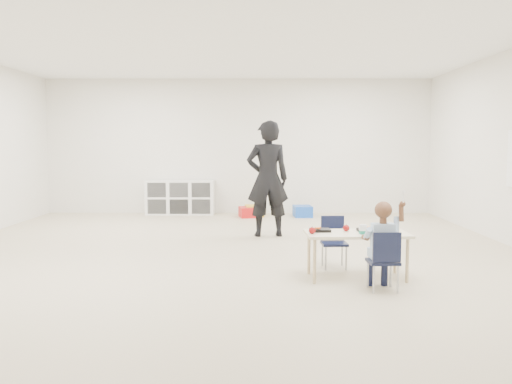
{
  "coord_description": "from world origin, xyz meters",
  "views": [
    {
      "loc": [
        0.41,
        -6.84,
        1.45
      ],
      "look_at": [
        0.39,
        -0.08,
        0.85
      ],
      "focal_mm": 38.0,
      "sensor_mm": 36.0,
      "label": 1
    }
  ],
  "objects_px": {
    "table": "(356,255)",
    "cubby_shelf": "(180,197)",
    "chair_near": "(383,260)",
    "adult": "(268,179)",
    "child": "(383,243)"
  },
  "relations": [
    {
      "from": "chair_near",
      "to": "cubby_shelf",
      "type": "height_order",
      "value": "cubby_shelf"
    },
    {
      "from": "table",
      "to": "cubby_shelf",
      "type": "relative_size",
      "value": 0.8
    },
    {
      "from": "table",
      "to": "cubby_shelf",
      "type": "distance_m",
      "value": 5.99
    },
    {
      "from": "table",
      "to": "child",
      "type": "xyz_separation_m",
      "value": [
        0.17,
        -0.49,
        0.22
      ]
    },
    {
      "from": "table",
      "to": "child",
      "type": "bearing_deg",
      "value": -73.1
    },
    {
      "from": "chair_near",
      "to": "child",
      "type": "distance_m",
      "value": 0.17
    },
    {
      "from": "chair_near",
      "to": "child",
      "type": "relative_size",
      "value": 0.63
    },
    {
      "from": "table",
      "to": "child",
      "type": "height_order",
      "value": "child"
    },
    {
      "from": "adult",
      "to": "child",
      "type": "bearing_deg",
      "value": 101.57
    },
    {
      "from": "chair_near",
      "to": "adult",
      "type": "height_order",
      "value": "adult"
    },
    {
      "from": "child",
      "to": "chair_near",
      "type": "bearing_deg",
      "value": 0.0
    },
    {
      "from": "child",
      "to": "adult",
      "type": "bearing_deg",
      "value": 106.2
    },
    {
      "from": "adult",
      "to": "chair_near",
      "type": "bearing_deg",
      "value": 101.57
    },
    {
      "from": "child",
      "to": "adult",
      "type": "relative_size",
      "value": 0.52
    },
    {
      "from": "child",
      "to": "table",
      "type": "bearing_deg",
      "value": 106.9
    }
  ]
}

